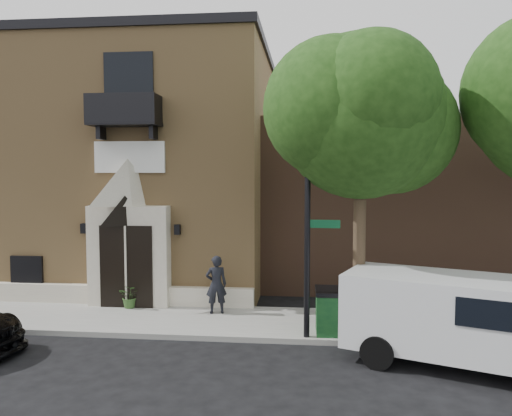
{
  "coord_description": "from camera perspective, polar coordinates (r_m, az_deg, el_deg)",
  "views": [
    {
      "loc": [
        4.67,
        -12.52,
        4.39
      ],
      "look_at": [
        3.16,
        2.0,
        3.37
      ],
      "focal_mm": 35.0,
      "sensor_mm": 36.0,
      "label": 1
    }
  ],
  "objects": [
    {
      "name": "church",
      "position": [
        21.86,
        -14.59,
        4.52
      ],
      "size": [
        12.2,
        11.01,
        9.3
      ],
      "color": "tan",
      "rests_on": "ground"
    },
    {
      "name": "neighbour_building",
      "position": [
        22.77,
        24.73,
        0.65
      ],
      "size": [
        18.0,
        8.0,
        6.4
      ],
      "primitive_type": "cube",
      "color": "brown",
      "rests_on": "ground"
    },
    {
      "name": "fire_hydrant",
      "position": [
        13.68,
        13.53,
        -12.36
      ],
      "size": [
        0.47,
        0.38,
        0.83
      ],
      "color": "#A72700",
      "rests_on": "sidewalk"
    },
    {
      "name": "ground",
      "position": [
        14.07,
        -14.21,
        -14.29
      ],
      "size": [
        120.0,
        120.0,
        0.0
      ],
      "primitive_type": "plane",
      "color": "black",
      "rests_on": "ground"
    },
    {
      "name": "sidewalk",
      "position": [
        15.12,
        -8.56,
        -12.61
      ],
      "size": [
        42.0,
        3.0,
        0.15
      ],
      "primitive_type": "cube",
      "color": "gray",
      "rests_on": "ground"
    },
    {
      "name": "planter",
      "position": [
        16.41,
        -14.15,
        -9.75
      ],
      "size": [
        0.77,
        0.71,
        0.74
      ],
      "primitive_type": "imported",
      "rotation": [
        0.0,
        0.0,
        -0.22
      ],
      "color": "#345826",
      "rests_on": "sidewalk"
    },
    {
      "name": "street_sign",
      "position": [
        12.82,
        5.98,
        -2.12
      ],
      "size": [
        0.91,
        0.91,
        5.71
      ],
      "rotation": [
        0.0,
        0.0,
        -0.05
      ],
      "color": "black",
      "rests_on": "sidewalk"
    },
    {
      "name": "dumpster",
      "position": [
        13.7,
        10.62,
        -11.49
      ],
      "size": [
        1.81,
        1.05,
        1.17
      ],
      "rotation": [
        0.0,
        0.0,
        0.02
      ],
      "color": "#0F371B",
      "rests_on": "sidewalk"
    },
    {
      "name": "cargo_van",
      "position": [
        12.34,
        23.13,
        -11.54
      ],
      "size": [
        5.39,
        3.7,
        2.05
      ],
      "rotation": [
        0.0,
        0.0,
        -0.37
      ],
      "color": "silver",
      "rests_on": "ground"
    },
    {
      "name": "pedestrian_near",
      "position": [
        15.28,
        -4.57,
        -8.7
      ],
      "size": [
        0.73,
        0.58,
        1.76
      ],
      "primitive_type": "imported",
      "rotation": [
        0.0,
        0.0,
        3.41
      ],
      "color": "black",
      "rests_on": "sidewalk"
    },
    {
      "name": "street_tree_left",
      "position": [
        13.02,
        12.09,
        10.44
      ],
      "size": [
        4.97,
        4.38,
        7.77
      ],
      "color": "#38281C",
      "rests_on": "sidewalk"
    }
  ]
}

